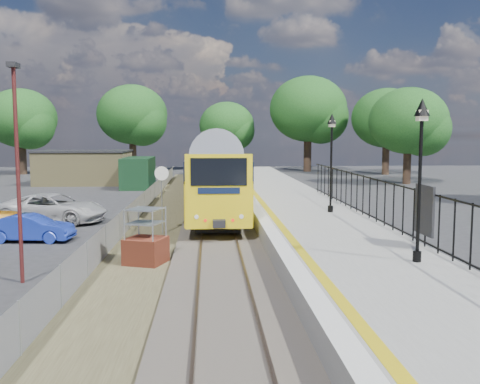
{
  "coord_description": "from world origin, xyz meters",
  "views": [
    {
      "loc": [
        -0.39,
        -18.57,
        4.46
      ],
      "look_at": [
        0.97,
        4.77,
        2.0
      ],
      "focal_mm": 40.0,
      "sensor_mm": 36.0,
      "label": 1
    }
  ],
  "objects": [
    {
      "name": "palisade_fence",
      "position": [
        6.55,
        2.24,
        1.84
      ],
      "size": [
        0.12,
        26.0,
        2.0
      ],
      "color": "black",
      "rests_on": "platform"
    },
    {
      "name": "ground",
      "position": [
        0.0,
        0.0,
        0.0
      ],
      "size": [
        120.0,
        120.0,
        0.0
      ],
      "primitive_type": "plane",
      "color": "#2D2D30",
      "rests_on": "ground"
    },
    {
      "name": "victorian_lamp_north",
      "position": [
        5.3,
        6.0,
        4.3
      ],
      "size": [
        0.44,
        0.44,
        4.6
      ],
      "color": "black",
      "rests_on": "platform"
    },
    {
      "name": "car_white",
      "position": [
        -8.4,
        9.17,
        0.75
      ],
      "size": [
        5.83,
        3.62,
        1.51
      ],
      "primitive_type": "imported",
      "rotation": [
        0.0,
        0.0,
        1.35
      ],
      "color": "beige",
      "rests_on": "ground"
    },
    {
      "name": "tree_line",
      "position": [
        1.4,
        42.0,
        6.61
      ],
      "size": [
        56.8,
        43.8,
        11.88
      ],
      "color": "#332319",
      "rests_on": "ground"
    },
    {
      "name": "brick_plinth",
      "position": [
        -2.59,
        -0.25,
        0.96
      ],
      "size": [
        1.59,
        1.59,
        2.01
      ],
      "rotation": [
        0.0,
        0.0,
        -0.34
      ],
      "color": "#953C26",
      "rests_on": "ground"
    },
    {
      "name": "train",
      "position": [
        0.0,
        23.09,
        2.34
      ],
      "size": [
        2.82,
        40.83,
        3.51
      ],
      "color": "yellow",
      "rests_on": "ground"
    },
    {
      "name": "carpark_lamp",
      "position": [
        -6.1,
        -2.29,
        3.79
      ],
      "size": [
        0.25,
        0.5,
        6.6
      ],
      "color": "#4D1B19",
      "rests_on": "ground"
    },
    {
      "name": "speed_sign",
      "position": [
        -2.5,
        5.39,
        2.15
      ],
      "size": [
        0.63,
        0.12,
        3.11
      ],
      "rotation": [
        0.0,
        0.0,
        0.08
      ],
      "color": "#999EA3",
      "rests_on": "ground"
    },
    {
      "name": "victorian_lamp_south",
      "position": [
        5.5,
        -4.0,
        4.3
      ],
      "size": [
        0.44,
        0.44,
        4.6
      ],
      "color": "black",
      "rests_on": "platform"
    },
    {
      "name": "platform_edge",
      "position": [
        2.14,
        8.0,
        0.9
      ],
      "size": [
        0.9,
        70.0,
        0.01
      ],
      "color": "silver",
      "rests_on": "platform"
    },
    {
      "name": "car_yellow",
      "position": [
        -8.97,
        4.71,
        0.62
      ],
      "size": [
        4.47,
        2.38,
        1.23
      ],
      "primitive_type": "imported",
      "rotation": [
        0.0,
        0.0,
        1.73
      ],
      "color": "orange",
      "rests_on": "ground"
    },
    {
      "name": "car_blue",
      "position": [
        -7.94,
        4.21,
        0.58
      ],
      "size": [
        3.64,
        1.54,
        1.17
      ],
      "primitive_type": "imported",
      "rotation": [
        0.0,
        0.0,
        1.48
      ],
      "color": "#1B31A3",
      "rests_on": "ground"
    },
    {
      "name": "platform",
      "position": [
        4.2,
        8.0,
        0.45
      ],
      "size": [
        5.0,
        70.0,
        0.9
      ],
      "primitive_type": "cube",
      "color": "gray",
      "rests_on": "ground"
    },
    {
      "name": "outbuilding",
      "position": [
        -10.91,
        31.21,
        1.52
      ],
      "size": [
        10.8,
        10.1,
        3.12
      ],
      "color": "#988B55",
      "rests_on": "ground"
    },
    {
      "name": "wire_fence",
      "position": [
        -4.2,
        12.0,
        0.6
      ],
      "size": [
        0.06,
        52.0,
        1.2
      ],
      "color": "#999EA3",
      "rests_on": "ground"
    },
    {
      "name": "track_bed",
      "position": [
        -0.47,
        9.67,
        0.09
      ],
      "size": [
        5.9,
        80.0,
        0.29
      ],
      "color": "#473F38",
      "rests_on": "ground"
    }
  ]
}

